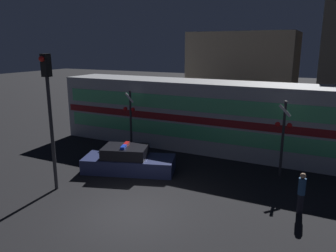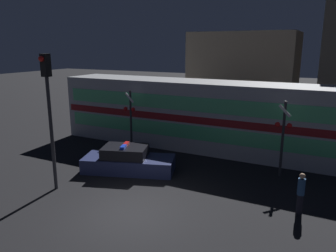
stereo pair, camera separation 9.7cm
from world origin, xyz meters
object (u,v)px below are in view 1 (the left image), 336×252
at_px(pedestrian, 301,193).
at_px(crossing_signal_near, 283,134).
at_px(train, 200,115).
at_px(police_car, 128,161).
at_px(traffic_light_corner, 49,103).

height_order(pedestrian, crossing_signal_near, crossing_signal_near).
distance_m(train, pedestrian, 8.76).
height_order(police_car, traffic_light_corner, traffic_light_corner).
bearing_deg(police_car, traffic_light_corner, -136.26).
distance_m(train, police_car, 5.74).
distance_m(train, traffic_light_corner, 9.21).
xyz_separation_m(train, pedestrian, (6.27, -6.00, -1.19)).
height_order(train, police_car, train).
bearing_deg(pedestrian, crossing_signal_near, 109.51).
bearing_deg(crossing_signal_near, traffic_light_corner, -145.52).
bearing_deg(crossing_signal_near, police_car, -158.66).
bearing_deg(traffic_light_corner, police_car, 62.33).
relative_size(police_car, crossing_signal_near, 1.31).
distance_m(pedestrian, traffic_light_corner, 10.31).
bearing_deg(pedestrian, train, 136.27).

